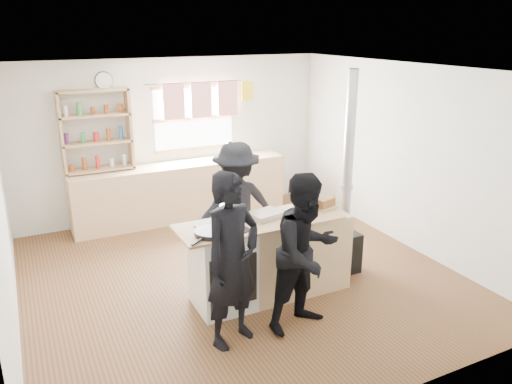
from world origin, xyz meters
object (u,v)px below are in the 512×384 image
flue_heater (345,223)px  person_near_right (306,253)px  stockpot_counter (305,201)px  cooking_island (271,257)px  roast_tray (266,214)px  person_near_left (232,260)px  thermos (230,150)px  bread_board (326,204)px  skillet_greens (211,232)px  person_far (237,206)px  stockpot_stove (230,213)px

flue_heater → person_near_right: 1.37m
stockpot_counter → cooking_island: bearing=-170.8°
roast_tray → person_near_left: size_ratio=0.23×
thermos → bread_board: (0.02, -2.76, -0.05)m
skillet_greens → person_near_right: size_ratio=0.29×
bread_board → person_far: (-0.77, 0.83, -0.17)m
stockpot_stove → stockpot_counter: stockpot_counter is taller
stockpot_stove → flue_heater: size_ratio=0.09×
thermos → flue_heater: (0.39, -2.65, -0.38)m
thermos → roast_tray: bearing=-105.2°
bread_board → flue_heater: bearing=15.5°
roast_tray → person_far: 0.81m
thermos → flue_heater: flue_heater is taller
thermos → bread_board: size_ratio=0.82×
stockpot_stove → flue_heater: 1.56m
stockpot_stove → bread_board: bearing=-7.3°
flue_heater → roast_tray: bearing=-176.7°
thermos → person_near_right: size_ratio=0.16×
stockpot_stove → stockpot_counter: 0.91m
person_near_right → stockpot_counter: bearing=48.2°
person_far → bread_board: bearing=138.2°
person_far → person_near_right: bearing=97.6°
cooking_island → person_far: size_ratio=1.21×
roast_tray → stockpot_stove: stockpot_stove is taller
stockpot_stove → person_near_left: (-0.32, -0.79, -0.15)m
cooking_island → stockpot_counter: size_ratio=6.47×
thermos → skillet_greens: size_ratio=0.56×
roast_tray → person_far: (-0.00, 0.79, -0.16)m
stockpot_counter → person_near_right: (-0.47, -0.80, -0.21)m
roast_tray → stockpot_counter: 0.53m
thermos → flue_heater: bearing=-81.7°
thermos → stockpot_counter: (-0.22, -2.69, -0.00)m
thermos → skillet_greens: thermos is taller
flue_heater → person_near_left: (-1.83, -0.75, 0.22)m
cooking_island → stockpot_counter: bearing=9.2°
roast_tray → person_far: size_ratio=0.25×
roast_tray → stockpot_counter: bearing=3.0°
bread_board → skillet_greens: bearing=-174.5°
person_near_left → person_far: 1.64m
person_far → stockpot_stove: bearing=66.3°
skillet_greens → stockpot_counter: stockpot_counter is taller
stockpot_counter → bread_board: bearing=-14.9°
flue_heater → skillet_greens: bearing=-172.5°
person_far → roast_tray: bearing=95.6°
person_near_right → person_far: person_near_right is taller
person_near_left → thermos: bearing=47.4°
skillet_greens → stockpot_counter: size_ratio=1.57×
thermos → person_near_right: 3.56m
thermos → cooking_island: size_ratio=0.13×
skillet_greens → person_far: bearing=53.7°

